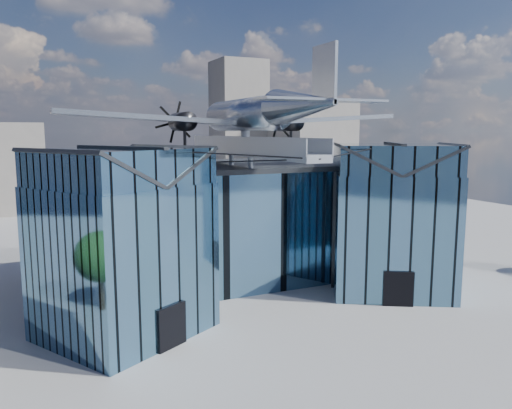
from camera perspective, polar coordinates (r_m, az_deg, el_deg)
name	(u,v)px	position (r m, az deg, el deg)	size (l,w,h in m)	color
ground_plane	(267,303)	(37.91, 1.29, -11.24)	(120.00, 120.00, 0.00)	gray
museum	(237,218)	(41.64, -2.19, -1.57)	(32.88, 24.50, 17.60)	teal
bg_towers	(141,148)	(84.38, -13.04, 6.32)	(77.00, 24.50, 26.00)	slate
tree_side_e	(425,213)	(61.60, 18.72, -0.96)	(3.71, 3.71, 4.72)	black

